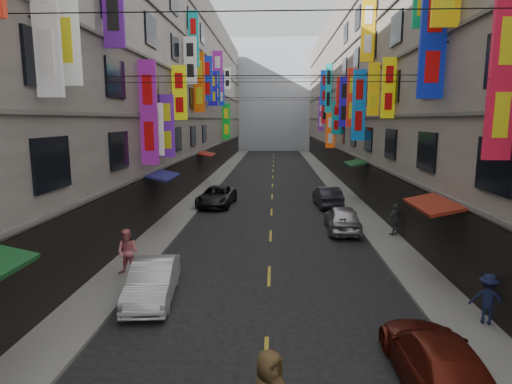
# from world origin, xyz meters

# --- Properties ---
(sidewalk_left) EXTENTS (2.00, 90.00, 0.12)m
(sidewalk_left) POSITION_xyz_m (-6.00, 42.00, 0.06)
(sidewalk_left) COLOR slate
(sidewalk_left) RESTS_ON ground
(sidewalk_right) EXTENTS (2.00, 90.00, 0.12)m
(sidewalk_right) POSITION_xyz_m (6.00, 42.00, 0.06)
(sidewalk_right) COLOR slate
(sidewalk_right) RESTS_ON ground
(building_row_left) EXTENTS (10.14, 90.00, 19.00)m
(building_row_left) POSITION_xyz_m (-11.99, 42.00, 9.49)
(building_row_left) COLOR gray
(building_row_left) RESTS_ON ground
(building_row_right) EXTENTS (10.14, 90.00, 19.00)m
(building_row_right) POSITION_xyz_m (11.99, 42.00, 9.49)
(building_row_right) COLOR #9F9285
(building_row_right) RESTS_ON ground
(haze_block) EXTENTS (18.00, 8.00, 22.00)m
(haze_block) POSITION_xyz_m (0.00, 92.00, 11.00)
(haze_block) COLOR #ABB2BE
(haze_block) RESTS_ON ground
(shop_signage) EXTENTS (14.00, 55.00, 11.82)m
(shop_signage) POSITION_xyz_m (-0.19, 35.08, 9.00)
(shop_signage) COLOR #0D259E
(shop_signage) RESTS_ON ground
(street_awnings) EXTENTS (13.99, 35.20, 0.41)m
(street_awnings) POSITION_xyz_m (-1.26, 26.00, 3.00)
(street_awnings) COLOR #155223
(street_awnings) RESTS_ON ground
(overhead_cables) EXTENTS (14.00, 38.04, 1.24)m
(overhead_cables) POSITION_xyz_m (0.00, 30.00, 8.80)
(overhead_cables) COLOR black
(overhead_cables) RESTS_ON ground
(lane_markings) EXTENTS (0.12, 80.20, 0.01)m
(lane_markings) POSITION_xyz_m (0.00, 39.00, 0.00)
(lane_markings) COLOR gold
(lane_markings) RESTS_ON ground
(scooter_far_right) EXTENTS (0.70, 1.77, 1.14)m
(scooter_far_right) POSITION_xyz_m (3.69, 24.17, 0.44)
(scooter_far_right) COLOR black
(scooter_far_right) RESTS_ON ground
(car_left_mid) EXTENTS (1.86, 4.24, 1.36)m
(car_left_mid) POSITION_xyz_m (-4.00, 15.53, 0.68)
(car_left_mid) COLOR silver
(car_left_mid) RESTS_ON ground
(car_left_far) EXTENTS (2.68, 5.21, 1.40)m
(car_left_far) POSITION_xyz_m (-4.00, 32.00, 0.70)
(car_left_far) COLOR black
(car_left_far) RESTS_ON ground
(car_right_near) EXTENTS (1.84, 4.50, 1.31)m
(car_right_near) POSITION_xyz_m (4.00, 11.02, 0.65)
(car_right_near) COLOR maroon
(car_right_near) RESTS_ON ground
(car_right_mid) EXTENTS (1.91, 4.45, 1.50)m
(car_right_mid) POSITION_xyz_m (4.00, 25.10, 0.75)
(car_right_mid) COLOR #B2B2B7
(car_right_mid) RESTS_ON ground
(car_right_far) EXTENTS (1.83, 4.52, 1.46)m
(car_right_far) POSITION_xyz_m (4.00, 32.07, 0.73)
(car_right_far) COLOR #28272F
(car_right_far) RESTS_ON ground
(pedestrian_lfar) EXTENTS (0.98, 0.76, 1.84)m
(pedestrian_lfar) POSITION_xyz_m (-5.57, 17.61, 1.04)
(pedestrian_lfar) COLOR pink
(pedestrian_lfar) RESTS_ON sidewalk_left
(pedestrian_rnear) EXTENTS (1.12, 0.85, 1.55)m
(pedestrian_rnear) POSITION_xyz_m (6.60, 14.01, 0.90)
(pedestrian_rnear) COLOR #141A39
(pedestrian_rnear) RESTS_ON sidewalk_right
(pedestrian_rfar) EXTENTS (1.14, 1.00, 1.70)m
(pedestrian_rfar) POSITION_xyz_m (6.60, 24.03, 0.97)
(pedestrian_rfar) COLOR #515254
(pedestrian_rfar) RESTS_ON sidewalk_right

